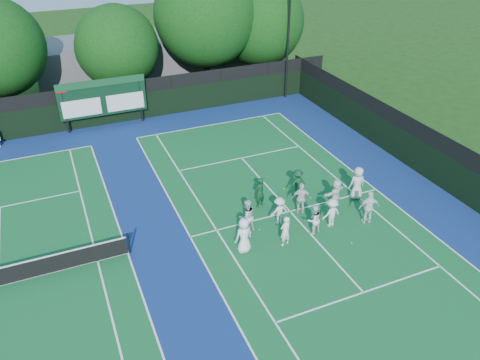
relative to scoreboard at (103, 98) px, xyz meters
name	(u,v)px	position (x,y,z in m)	size (l,w,h in m)	color
ground	(299,222)	(7.01, -15.59, -2.19)	(120.00, 120.00, 0.00)	#183C10
court_apron	(180,240)	(1.01, -14.59, -2.19)	(34.00, 32.00, 0.01)	navy
near_court	(290,211)	(7.01, -14.59, -2.18)	(11.05, 23.85, 0.01)	#125A2B
back_fence	(118,105)	(1.01, 0.41, -0.83)	(34.00, 0.08, 3.00)	black
divider_fence_right	(430,157)	(16.01, -14.59, -0.83)	(0.08, 32.00, 3.00)	black
scoreboard	(103,98)	(0.00, 0.00, 0.00)	(6.00, 0.21, 3.55)	black
clubhouse	(146,59)	(5.01, 8.41, -0.19)	(18.00, 6.00, 4.00)	#5D5D62
light_pole_right	(289,18)	(14.51, 0.11, 4.11)	(1.20, 0.30, 10.12)	black
tree_c	(119,49)	(2.20, 3.99, 2.16)	(6.21, 6.21, 7.62)	black
tree_d	(207,17)	(9.29, 3.99, 3.86)	(8.09, 8.09, 10.30)	black
tree_e	(261,23)	(14.05, 3.99, 2.97)	(7.26, 7.26, 8.98)	black
tennis_ball_0	(221,229)	(3.12, -14.63, -2.16)	(0.07, 0.07, 0.07)	#C0CD18
tennis_ball_1	(284,189)	(7.74, -12.52, -2.16)	(0.07, 0.07, 0.07)	#C0CD18
tennis_ball_2	(352,243)	(8.44, -18.08, -2.16)	(0.07, 0.07, 0.07)	#C0CD18
tennis_ball_3	(259,229)	(4.86, -15.39, -2.16)	(0.07, 0.07, 0.07)	#C0CD18
tennis_ball_4	(279,200)	(7.00, -13.40, -2.16)	(0.07, 0.07, 0.07)	#C0CD18
player_front_0	(244,235)	(3.51, -16.55, -1.29)	(0.88, 0.57, 1.81)	white
player_front_1	(285,231)	(5.47, -16.88, -1.40)	(0.58, 0.38, 1.59)	white
player_front_2	(314,219)	(7.17, -16.60, -1.41)	(0.76, 0.59, 1.57)	white
player_front_3	(331,213)	(8.27, -16.44, -1.42)	(1.00, 0.58, 1.55)	silver
player_front_4	(369,207)	(10.14, -16.94, -1.29)	(1.06, 0.44, 1.81)	white
player_back_0	(247,216)	(4.24, -15.22, -1.29)	(0.87, 0.68, 1.80)	silver
player_back_1	(279,211)	(5.99, -15.24, -1.44)	(0.97, 0.56, 1.51)	silver
player_back_2	(301,198)	(7.45, -14.88, -1.30)	(1.04, 0.43, 1.77)	silver
player_back_3	(336,193)	(9.44, -15.04, -1.39)	(1.48, 0.47, 1.59)	white
player_back_4	(357,183)	(10.94, -14.81, -1.25)	(0.92, 0.60, 1.87)	silver
coach_left	(260,192)	(5.75, -13.49, -1.32)	(0.64, 0.42, 1.75)	#0F3A1C
coach_right	(297,183)	(8.11, -13.30, -1.40)	(1.02, 0.58, 1.57)	#0F3A1C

